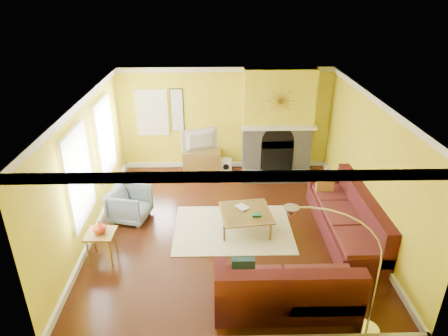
{
  "coord_description": "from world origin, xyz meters",
  "views": [
    {
      "loc": [
        -0.27,
        -7.0,
        4.65
      ],
      "look_at": [
        -0.1,
        0.4,
        1.16
      ],
      "focal_mm": 32.0,
      "sensor_mm": 36.0,
      "label": 1
    }
  ],
  "objects_px": {
    "sectional_sofa": "(296,229)",
    "media_console": "(202,160)",
    "coffee_table": "(246,220)",
    "side_table": "(102,245)",
    "armchair": "(130,205)",
    "arc_lamp": "(336,275)"
  },
  "relations": [
    {
      "from": "side_table",
      "to": "arc_lamp",
      "type": "bearing_deg",
      "value": -26.25
    },
    {
      "from": "sectional_sofa",
      "to": "side_table",
      "type": "distance_m",
      "value": 3.58
    },
    {
      "from": "coffee_table",
      "to": "side_table",
      "type": "distance_m",
      "value": 2.84
    },
    {
      "from": "armchair",
      "to": "side_table",
      "type": "height_order",
      "value": "armchair"
    },
    {
      "from": "armchair",
      "to": "side_table",
      "type": "distance_m",
      "value": 1.35
    },
    {
      "from": "sectional_sofa",
      "to": "side_table",
      "type": "bearing_deg",
      "value": -176.9
    },
    {
      "from": "coffee_table",
      "to": "armchair",
      "type": "bearing_deg",
      "value": 170.45
    },
    {
      "from": "sectional_sofa",
      "to": "coffee_table",
      "type": "xyz_separation_m",
      "value": [
        -0.89,
        0.72,
        -0.25
      ]
    },
    {
      "from": "sectional_sofa",
      "to": "arc_lamp",
      "type": "bearing_deg",
      "value": -86.9
    },
    {
      "from": "armchair",
      "to": "side_table",
      "type": "xyz_separation_m",
      "value": [
        -0.26,
        -1.32,
        -0.08
      ]
    },
    {
      "from": "media_console",
      "to": "coffee_table",
      "type": "bearing_deg",
      "value": -71.07
    },
    {
      "from": "coffee_table",
      "to": "side_table",
      "type": "relative_size",
      "value": 1.82
    },
    {
      "from": "media_console",
      "to": "side_table",
      "type": "distance_m",
      "value": 4.12
    },
    {
      "from": "arc_lamp",
      "to": "media_console",
      "type": "bearing_deg",
      "value": 109.48
    },
    {
      "from": "media_console",
      "to": "sectional_sofa",
      "type": "bearing_deg",
      "value": -62.39
    },
    {
      "from": "coffee_table",
      "to": "armchair",
      "type": "xyz_separation_m",
      "value": [
        -2.43,
        0.41,
        0.16
      ]
    },
    {
      "from": "sectional_sofa",
      "to": "armchair",
      "type": "distance_m",
      "value": 3.5
    },
    {
      "from": "side_table",
      "to": "arc_lamp",
      "type": "distance_m",
      "value": 4.18
    },
    {
      "from": "sectional_sofa",
      "to": "media_console",
      "type": "relative_size",
      "value": 3.82
    },
    {
      "from": "arc_lamp",
      "to": "armchair",
      "type": "bearing_deg",
      "value": 137.5
    },
    {
      "from": "coffee_table",
      "to": "arc_lamp",
      "type": "distance_m",
      "value": 3.03
    },
    {
      "from": "side_table",
      "to": "media_console",
      "type": "bearing_deg",
      "value": 65.42
    }
  ]
}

